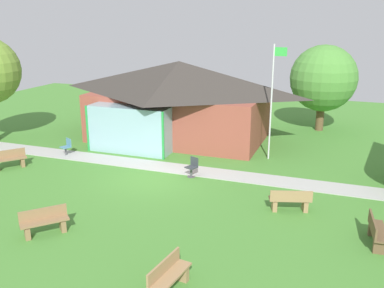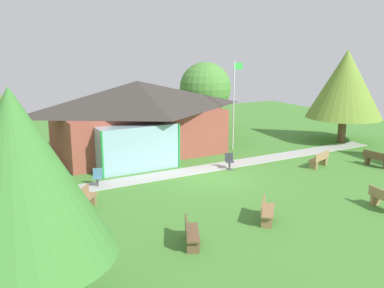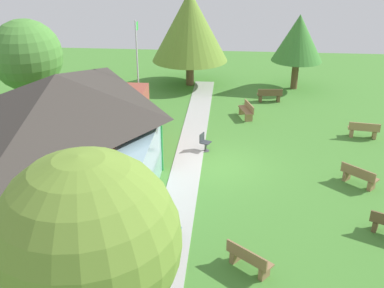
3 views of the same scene
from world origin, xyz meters
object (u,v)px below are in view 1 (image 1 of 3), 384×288
Objects in this scene: bench_lawn_far_right at (377,232)px; patio_chair_lawn_spare at (192,167)px; tree_behind_pavilion_right at (323,78)px; pavilion at (177,99)px; bench_mid_left at (9,160)px; bench_front_right at (169,277)px; patio_chair_west at (67,147)px; flagpole at (272,98)px; bench_front_center at (44,222)px; bench_mid_right at (290,201)px.

patio_chair_lawn_spare is at bearing -120.77° from bench_lawn_far_right.
tree_behind_pavilion_right is (-2.63, 13.81, 2.81)m from bench_lawn_far_right.
pavilion is at bearing -148.03° from tree_behind_pavilion_right.
tree_behind_pavilion_right is (13.04, 12.15, 2.81)m from bench_mid_left.
tree_behind_pavilion_right is (7.59, 4.74, 0.91)m from pavilion.
bench_front_right is 0.30× the size of tree_behind_pavilion_right.
tree_behind_pavilion_right reaches higher than patio_chair_west.
patio_chair_lawn_spare is at bearing -62.23° from pavilion.
tree_behind_pavilion_right reaches higher than patio_chair_lawn_spare.
flagpole is at bearing -174.38° from bench_front_right.
flagpole is at bearing -18.89° from pavilion.
pavilion reaches higher than bench_lawn_far_right.
tree_behind_pavilion_right is (1.93, 6.68, 0.14)m from flagpole.
tree_behind_pavilion_right is (11.71, 9.61, 2.80)m from patio_chair_west.
bench_lawn_far_right is at bearing -41.60° from pavilion.
bench_front_right is (4.94, -1.40, 0.00)m from bench_front_center.
bench_front_right is (-5.09, -4.34, 0.00)m from bench_lawn_far_right.
bench_lawn_far_right is at bearing 122.89° from bench_mid_left.
bench_front_right is at bearing 116.77° from bench_front_center.
bench_mid_right is (7.42, -7.62, -1.90)m from pavilion.
bench_front_center is 0.90× the size of bench_mid_right.
patio_chair_west reaches higher than bench_front_right.
flagpole reaches higher than patio_chair_lawn_spare.
tree_behind_pavilion_right is (4.68, 10.28, 2.80)m from patio_chair_lawn_spare.
pavilion is 12.23× the size of patio_chair_west.
flagpole reaches higher than bench_mid_right.
flagpole reaches higher than pavilion.
bench_lawn_far_right is (4.56, -7.14, -2.67)m from flagpole.
patio_chair_west is (-14.33, 4.20, 0.01)m from bench_lawn_far_right.
patio_chair_lawn_spare reaches higher than bench_mid_left.
flagpole is 6.48× the size of patio_chair_west.
bench_lawn_far_right is 1.78× the size of patio_chair_west.
bench_mid_left is 1.68× the size of patio_chair_west.
patio_chair_lawn_spare is 1.00× the size of patio_chair_west.
bench_mid_right is 0.30× the size of tree_behind_pavilion_right.
bench_mid_left is 0.28× the size of tree_behind_pavilion_right.
tree_behind_pavilion_right is (7.40, 16.75, 2.81)m from bench_front_center.
pavilion is 6.53m from patio_chair_lawn_spare.
flagpole is at bearing -104.06° from patio_chair_lawn_spare.
bench_front_center is 1.63× the size of patio_chair_lawn_spare.
patio_chair_lawn_spare is 11.63m from tree_behind_pavilion_right.
patio_chair_west reaches higher than bench_mid_right.
bench_mid_right is at bearing -167.99° from patio_chair_west.
patio_chair_lawn_spare reaches higher than bench_front_center.
bench_lawn_far_right is 0.99× the size of bench_front_right.
tree_behind_pavilion_right reaches higher than bench_mid_left.
patio_chair_west is (-11.53, 2.74, 0.01)m from bench_mid_right.
pavilion is at bearing -38.89° from patio_chair_lawn_spare.
bench_front_center is 7.02m from patio_chair_lawn_spare.
bench_front_right is 12.59m from patio_chair_west.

